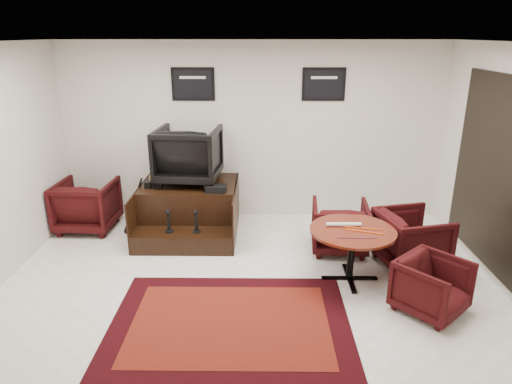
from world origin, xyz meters
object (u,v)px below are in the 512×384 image
table_chair_corner (432,284)px  armchair_side (87,203)px  shine_podium (190,210)px  table_chair_back (340,224)px  meeting_table (352,236)px  table_chair_window (412,236)px  shine_chair (188,152)px

table_chair_corner → armchair_side: bearing=111.2°
shine_podium → table_chair_back: table_chair_back is taller
armchair_side → meeting_table: size_ratio=0.83×
table_chair_window → shine_chair: bearing=54.6°
armchair_side → table_chair_window: armchair_side is taller
shine_chair → meeting_table: shine_chair is taller
table_chair_window → table_chair_corner: bearing=160.7°
shine_podium → table_chair_window: size_ratio=1.84×
shine_chair → shine_podium: bearing=95.1°
shine_podium → armchair_side: (-1.59, 0.07, 0.09)m
table_chair_back → table_chair_window: size_ratio=0.95×
table_chair_window → armchair_side: bearing=62.6°
shine_podium → table_chair_window: bearing=-19.1°
shine_chair → table_chair_corner: size_ratio=1.38×
table_chair_back → table_chair_window: 0.96m
table_chair_back → table_chair_corner: table_chair_back is taller
armchair_side → table_chair_back: (3.77, -0.69, -0.04)m
table_chair_back → table_chair_corner: bearing=121.2°
armchair_side → table_chair_window: size_ratio=1.06×
armchair_side → meeting_table: armchair_side is taller
table_chair_window → table_chair_corner: table_chair_window is taller
armchair_side → table_chair_corner: size_ratio=1.27×
shine_podium → table_chair_back: 2.27m
shine_chair → meeting_table: size_ratio=0.91×
armchair_side → table_chair_window: (4.63, -1.12, -0.02)m
shine_chair → meeting_table: 2.78m
shine_chair → table_chair_window: size_ratio=1.16×
table_chair_window → table_chair_back: bearing=49.6°
table_chair_window → meeting_table: bearing=101.0°
table_chair_corner → meeting_table: bearing=94.9°
shine_chair → table_chair_window: shine_chair is taller
shine_podium → shine_chair: shine_chair is taller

